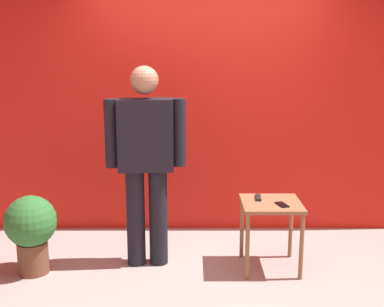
% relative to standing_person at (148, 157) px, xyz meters
% --- Properties ---
extents(ground_plane, '(12.00, 12.00, 0.00)m').
position_rel_standing_person_xyz_m(ground_plane, '(0.55, -0.47, -0.99)').
color(ground_plane, '#9E9991').
extents(back_wall_red, '(4.97, 0.12, 2.86)m').
position_rel_standing_person_xyz_m(back_wall_red, '(0.55, 0.93, 0.44)').
color(back_wall_red, red).
rests_on(back_wall_red, ground_plane).
extents(standing_person, '(0.70, 0.27, 1.76)m').
position_rel_standing_person_xyz_m(standing_person, '(0.00, 0.00, 0.00)').
color(standing_person, black).
rests_on(standing_person, ground_plane).
extents(side_table, '(0.51, 0.51, 0.61)m').
position_rel_standing_person_xyz_m(side_table, '(1.08, -0.09, -0.48)').
color(side_table, olive).
rests_on(side_table, ground_plane).
extents(cell_phone, '(0.11, 0.16, 0.01)m').
position_rel_standing_person_xyz_m(cell_phone, '(1.16, -0.18, -0.38)').
color(cell_phone, black).
rests_on(cell_phone, side_table).
extents(tv_remote, '(0.06, 0.17, 0.02)m').
position_rel_standing_person_xyz_m(tv_remote, '(0.98, 0.01, -0.37)').
color(tv_remote, black).
rests_on(tv_remote, side_table).
extents(potted_plant, '(0.44, 0.44, 0.69)m').
position_rel_standing_person_xyz_m(potted_plant, '(-0.97, -0.19, -0.58)').
color(potted_plant, brown).
rests_on(potted_plant, ground_plane).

